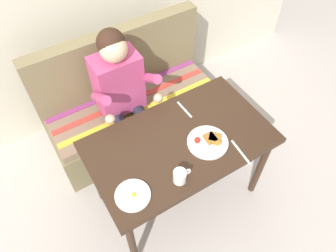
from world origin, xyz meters
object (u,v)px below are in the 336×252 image
plate_eggs (133,195)px  coffee_mug (180,176)px  plate_breakfast (208,142)px  person (123,91)px  fork (184,109)px  knife (241,152)px  table (180,148)px  couch (131,107)px

plate_eggs → coffee_mug: bearing=-10.6°
plate_breakfast → coffee_mug: coffee_mug is taller
person → plate_breakfast: (0.27, -0.70, 0.00)m
plate_breakfast → coffee_mug: (-0.30, -0.13, 0.03)m
fork → knife: (0.11, -0.48, 0.00)m
table → couch: 0.83m
table → coffee_mug: bearing=-122.9°
plate_breakfast → coffee_mug: bearing=-156.2°
person → coffee_mug: 0.83m
coffee_mug → knife: coffee_mug is taller
couch → plate_eggs: size_ratio=6.93×
person → plate_breakfast: size_ratio=4.57×
fork → table: bearing=-130.9°
plate_eggs → coffee_mug: (0.29, -0.05, 0.04)m
coffee_mug → knife: (0.43, -0.03, -0.04)m
plate_eggs → coffee_mug: 0.29m
person → table: bearing=-78.5°
table → knife: knife is taller
couch → plate_breakfast: couch is taller
knife → plate_breakfast: bearing=132.6°
person → plate_eggs: size_ratio=5.84×
plate_eggs → knife: bearing=-6.9°
fork → knife: 0.50m
table → fork: size_ratio=7.06×
couch → fork: (0.17, -0.56, 0.40)m
table → coffee_mug: coffee_mug is taller
plate_eggs → knife: 0.72m
coffee_mug → fork: (0.33, 0.45, -0.04)m
couch → person: bearing=-124.5°
person → plate_eggs: bearing=-112.5°
coffee_mug → plate_eggs: bearing=169.4°
table → plate_breakfast: (0.15, -0.11, 0.09)m
plate_breakfast → knife: size_ratio=1.33×
plate_breakfast → fork: (0.02, 0.32, -0.01)m
coffee_mug → fork: bearing=54.0°
fork → knife: bearing=-79.3°
plate_breakfast → plate_eggs: plate_breakfast is taller
person → fork: size_ratio=7.13×
person → knife: 0.95m
table → fork: 0.28m
knife → coffee_mug: bearing=-179.9°
fork → knife: size_ratio=0.85×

